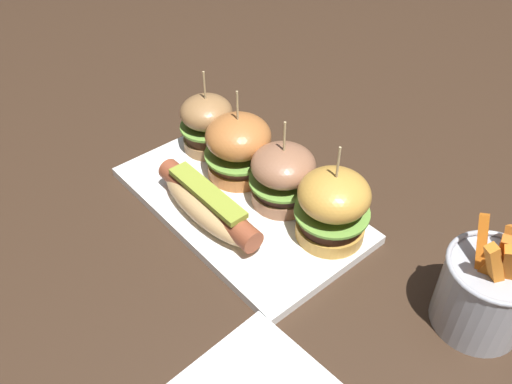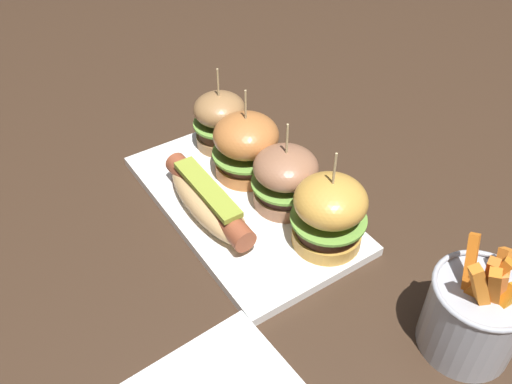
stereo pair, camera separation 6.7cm
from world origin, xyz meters
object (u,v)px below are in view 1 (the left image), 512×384
object	(u,v)px
hot_dog	(209,206)
platter_main	(239,204)
slider_center_left	(238,147)
slider_far_right	(333,206)
slider_center_right	(283,176)
slider_far_left	(207,123)
fries_bucket	(486,292)

from	to	relation	value
hot_dog	platter_main	bearing A→B (deg)	92.63
hot_dog	slider_center_left	size ratio (longest dim) A/B	1.38
platter_main	slider_far_right	xyz separation A→B (m)	(0.13, 0.05, 0.06)
slider_center_right	hot_dog	bearing A→B (deg)	-110.05
hot_dog	slider_far_right	bearing A→B (deg)	38.66
slider_center_left	slider_far_right	xyz separation A→B (m)	(0.18, 0.01, 0.00)
slider_center_left	slider_far_right	distance (m)	0.18
slider_center_right	slider_far_right	xyz separation A→B (m)	(0.09, 0.00, 0.01)
platter_main	slider_far_left	bearing A→B (deg)	161.59
hot_dog	slider_far_left	distance (m)	0.17
platter_main	slider_far_left	xyz separation A→B (m)	(-0.13, 0.04, 0.05)
slider_far_left	slider_center_right	bearing A→B (deg)	0.91
slider_far_left	slider_far_right	distance (m)	0.26
platter_main	fries_bucket	bearing A→B (deg)	14.51
slider_far_left	slider_far_right	xyz separation A→B (m)	(0.26, 0.00, 0.00)
hot_dog	fries_bucket	bearing A→B (deg)	23.14
slider_center_right	fries_bucket	xyz separation A→B (m)	(0.29, 0.04, -0.01)
slider_center_right	slider_far_right	size ratio (longest dim) A/B	0.92
platter_main	hot_dog	world-z (taller)	hot_dog
platter_main	slider_center_left	size ratio (longest dim) A/B	2.58
hot_dog	slider_center_right	world-z (taller)	slider_center_right
hot_dog	slider_far_left	bearing A→B (deg)	143.70
platter_main	hot_dog	bearing A→B (deg)	-87.37
slider_far_right	slider_center_left	bearing A→B (deg)	-177.09
slider_far_left	slider_center_left	bearing A→B (deg)	-3.20
slider_center_right	platter_main	bearing A→B (deg)	-130.31
slider_center_left	fries_bucket	xyz separation A→B (m)	(0.38, 0.05, -0.01)
platter_main	slider_center_right	distance (m)	0.08
slider_center_left	slider_far_right	world-z (taller)	slider_far_right
slider_center_left	slider_center_right	size ratio (longest dim) A/B	1.06
hot_dog	slider_far_left	xyz separation A→B (m)	(-0.13, 0.10, 0.02)
hot_dog	slider_center_right	xyz separation A→B (m)	(0.04, 0.10, 0.02)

